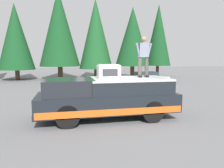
{
  "coord_description": "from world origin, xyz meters",
  "views": [
    {
      "loc": [
        -8.18,
        2.07,
        2.48
      ],
      "look_at": [
        0.6,
        0.14,
        1.35
      ],
      "focal_mm": 34.11,
      "sensor_mm": 36.0,
      "label": 1
    }
  ],
  "objects_px": {
    "pickup_truck": "(108,97)",
    "person_on_truck_bed": "(143,56)",
    "compressor_unit": "(108,72)",
    "parked_car_silver": "(145,78)"
  },
  "relations": [
    {
      "from": "compressor_unit",
      "to": "pickup_truck",
      "type": "bearing_deg",
      "value": 1.15
    },
    {
      "from": "person_on_truck_bed",
      "to": "parked_car_silver",
      "type": "relative_size",
      "value": 0.41
    },
    {
      "from": "compressor_unit",
      "to": "person_on_truck_bed",
      "type": "height_order",
      "value": "person_on_truck_bed"
    },
    {
      "from": "pickup_truck",
      "to": "person_on_truck_bed",
      "type": "height_order",
      "value": "person_on_truck_bed"
    },
    {
      "from": "pickup_truck",
      "to": "person_on_truck_bed",
      "type": "bearing_deg",
      "value": -84.72
    },
    {
      "from": "pickup_truck",
      "to": "parked_car_silver",
      "type": "distance_m",
      "value": 11.38
    },
    {
      "from": "compressor_unit",
      "to": "person_on_truck_bed",
      "type": "distance_m",
      "value": 1.7
    },
    {
      "from": "compressor_unit",
      "to": "parked_car_silver",
      "type": "distance_m",
      "value": 11.61
    },
    {
      "from": "pickup_truck",
      "to": "person_on_truck_bed",
      "type": "xyz_separation_m",
      "value": [
        0.14,
        -1.55,
        1.68
      ]
    },
    {
      "from": "parked_car_silver",
      "to": "compressor_unit",
      "type": "bearing_deg",
      "value": 151.57
    }
  ]
}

